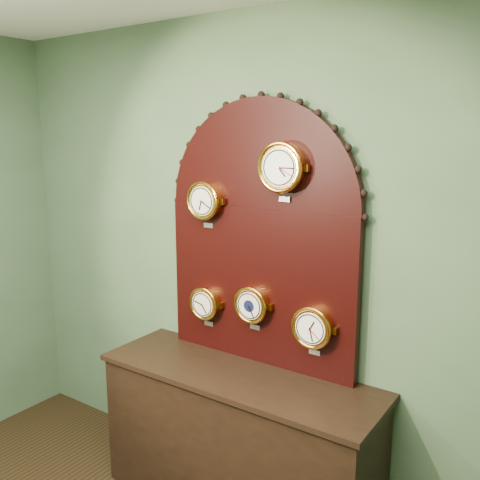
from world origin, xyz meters
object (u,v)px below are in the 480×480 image
Objects in this scene: shop_counter at (238,443)px; arabic_clock at (282,167)px; roman_clock at (205,201)px; barometer at (252,305)px; hygrometer at (205,303)px; display_board at (260,226)px; tide_clock at (313,327)px.

arabic_clock is at bearing 41.56° from shop_counter.
roman_clock is 0.66m from barometer.
roman_clock is 1.09× the size of hygrometer.
display_board is 0.62m from tide_clock.
tide_clock is at bearing -0.04° from barometer.
tide_clock is (0.37, 0.15, 0.73)m from shop_counter.
barometer is (-0.18, 0.00, -0.78)m from arabic_clock.
hygrometer is 0.96× the size of barometer.
tide_clock is (0.20, 0.00, -0.83)m from arabic_clock.
tide_clock reaches higher than shop_counter.
shop_counter is 1.40m from roman_clock.
shop_counter is at bearing -86.81° from barometer.
hygrometer is (-0.52, 0.00, -0.83)m from arabic_clock.
barometer is at bearing 179.65° from arabic_clock.
tide_clock is at bearing -0.01° from roman_clock.
shop_counter is at bearing -138.44° from arabic_clock.
tide_clock reaches higher than hygrometer.
hygrometer is at bearing 155.95° from shop_counter.
shop_counter is 0.80m from barometer.
arabic_clock is at bearing -0.17° from hygrometer.
shop_counter is 5.65× the size of tide_clock.
arabic_clock reaches higher than barometer.
arabic_clock is at bearing -0.11° from roman_clock.
display_board is 0.38m from arabic_clock.
roman_clock is at bearing -168.89° from display_board.
hygrometer is at bearing 179.92° from barometer.
barometer reaches higher than shop_counter.
hygrometer reaches higher than shop_counter.
barometer is (0.33, 0.00, -0.57)m from roman_clock.
display_board is 5.40× the size of tide_clock.
hygrometer is at bearing -169.17° from display_board.
roman_clock is 0.98× the size of tide_clock.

